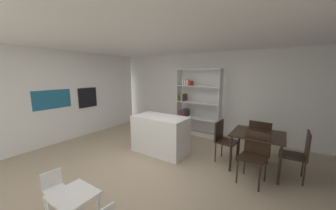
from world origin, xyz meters
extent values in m
plane|color=tan|center=(0.00, 0.00, 0.00)|extent=(9.78, 9.78, 0.00)
cube|color=white|center=(0.00, 0.00, 2.60)|extent=(7.11, 5.84, 0.06)
cube|color=white|center=(0.00, 2.89, 1.29)|extent=(7.11, 0.06, 2.57)
cube|color=white|center=(-3.18, 0.00, 1.29)|extent=(0.62, 5.26, 2.57)
cube|color=#1E6084|center=(-2.87, -0.35, 1.25)|extent=(0.01, 0.97, 0.51)
cube|color=black|center=(-2.85, 0.68, 1.19)|extent=(0.04, 0.60, 0.61)
cylinder|color=#B7BABC|center=(-2.89, 0.68, 1.44)|extent=(0.02, 0.48, 0.02)
cube|color=white|center=(-0.12, 0.80, 0.45)|extent=(1.32, 0.70, 0.91)
cube|color=white|center=(-0.58, 2.52, 1.04)|extent=(0.02, 0.34, 2.08)
cube|color=white|center=(0.80, 2.52, 1.04)|extent=(0.02, 0.34, 2.08)
cube|color=white|center=(0.11, 2.52, 2.07)|extent=(1.40, 0.34, 0.02)
cube|color=white|center=(0.11, 2.52, 0.01)|extent=(1.40, 0.34, 0.02)
cube|color=white|center=(0.11, 2.52, 0.53)|extent=(1.35, 0.34, 0.02)
cube|color=white|center=(0.11, 2.52, 1.04)|extent=(1.35, 0.34, 0.02)
cube|color=white|center=(0.11, 2.52, 1.55)|extent=(1.35, 0.34, 0.02)
cube|color=#338E4C|center=(-0.49, 2.52, 0.13)|extent=(0.03, 0.28, 0.22)
cube|color=silver|center=(-0.44, 2.52, 0.11)|extent=(0.04, 0.28, 0.17)
cube|color=orange|center=(-0.39, 2.52, 0.12)|extent=(0.04, 0.28, 0.20)
cube|color=red|center=(-0.47, 2.52, 0.64)|extent=(0.05, 0.28, 0.20)
cube|color=#2D6BAD|center=(-0.40, 2.52, 0.67)|extent=(0.05, 0.28, 0.25)
cube|color=red|center=(-0.33, 2.52, 0.66)|extent=(0.04, 0.28, 0.24)
cube|color=#38383D|center=(-0.27, 2.52, 0.65)|extent=(0.04, 0.28, 0.22)
cube|color=#38383D|center=(-0.48, 2.52, 1.14)|extent=(0.05, 0.28, 0.17)
cube|color=gold|center=(-0.42, 2.52, 1.18)|extent=(0.05, 0.28, 0.25)
cube|color=#38383D|center=(-0.37, 2.52, 1.16)|extent=(0.05, 0.28, 0.22)
cube|color=silver|center=(-0.38, 2.52, 1.67)|extent=(0.05, 0.28, 0.21)
cube|color=silver|center=(-0.31, 2.52, 1.66)|extent=(0.04, 0.28, 0.21)
cube|color=silver|center=(-0.24, 2.52, 1.65)|extent=(0.06, 0.28, 0.18)
cube|color=red|center=(-0.16, 2.52, 1.63)|extent=(0.06, 0.28, 0.15)
cube|color=white|center=(0.29, -1.62, 0.45)|extent=(0.51, 0.46, 0.03)
cube|color=white|center=(0.07, -1.43, 0.22)|extent=(0.04, 0.04, 0.44)
cube|color=white|center=(0.51, -1.43, 0.22)|extent=(0.04, 0.04, 0.44)
cube|color=white|center=(-0.18, -1.62, 0.33)|extent=(0.29, 0.29, 0.02)
cube|color=white|center=(-0.29, -1.60, 0.46)|extent=(0.06, 0.26, 0.23)
cube|color=white|center=(-0.09, -1.74, 0.16)|extent=(0.03, 0.03, 0.32)
cube|color=white|center=(-0.06, -1.53, 0.16)|extent=(0.03, 0.03, 0.32)
cube|color=white|center=(-0.30, -1.71, 0.16)|extent=(0.03, 0.03, 0.32)
cube|color=white|center=(-0.27, -1.50, 0.16)|extent=(0.03, 0.03, 0.32)
cube|color=black|center=(1.99, 1.18, 0.75)|extent=(0.95, 0.86, 0.03)
cylinder|color=black|center=(1.57, 0.82, 0.37)|extent=(0.04, 0.04, 0.73)
cylinder|color=black|center=(2.40, 0.82, 0.37)|extent=(0.04, 0.04, 0.73)
cylinder|color=black|center=(1.57, 1.55, 0.37)|extent=(0.04, 0.04, 0.73)
cylinder|color=black|center=(2.40, 1.55, 0.37)|extent=(0.04, 0.04, 0.73)
cube|color=black|center=(2.58, 1.18, 0.45)|extent=(0.43, 0.41, 0.03)
cube|color=black|center=(2.78, 1.19, 0.69)|extent=(0.03, 0.41, 0.46)
cylinder|color=black|center=(2.40, 1.36, 0.22)|extent=(0.03, 0.03, 0.44)
cylinder|color=black|center=(2.40, 1.01, 0.22)|extent=(0.03, 0.03, 0.44)
cylinder|color=black|center=(2.76, 1.36, 0.22)|extent=(0.03, 0.03, 0.44)
cylinder|color=black|center=(2.77, 1.01, 0.22)|extent=(0.03, 0.03, 0.44)
cube|color=black|center=(1.99, 1.73, 0.46)|extent=(0.46, 0.42, 0.03)
cube|color=black|center=(1.98, 1.54, 0.70)|extent=(0.44, 0.05, 0.44)
cylinder|color=black|center=(2.19, 1.90, 0.22)|extent=(0.03, 0.03, 0.45)
cylinder|color=black|center=(1.80, 1.91, 0.22)|extent=(0.03, 0.03, 0.45)
cylinder|color=black|center=(2.17, 1.55, 0.22)|extent=(0.03, 0.03, 0.45)
cylinder|color=black|center=(1.79, 1.57, 0.22)|extent=(0.03, 0.03, 0.45)
cube|color=black|center=(1.99, 0.64, 0.47)|extent=(0.48, 0.50, 0.03)
cube|color=black|center=(2.02, 0.84, 0.69)|extent=(0.43, 0.09, 0.42)
cylinder|color=black|center=(1.78, 0.47, 0.23)|extent=(0.03, 0.03, 0.45)
cylinder|color=black|center=(2.14, 0.42, 0.23)|extent=(0.03, 0.03, 0.45)
cylinder|color=black|center=(1.83, 0.85, 0.23)|extent=(0.03, 0.03, 0.45)
cylinder|color=black|center=(2.20, 0.80, 0.23)|extent=(0.03, 0.03, 0.45)
cube|color=black|center=(1.39, 1.18, 0.46)|extent=(0.44, 0.46, 0.03)
cube|color=black|center=(1.21, 1.20, 0.69)|extent=(0.07, 0.43, 0.43)
cylinder|color=black|center=(1.55, 0.99, 0.22)|extent=(0.03, 0.03, 0.45)
cylinder|color=black|center=(1.58, 1.35, 0.22)|extent=(0.03, 0.03, 0.45)
cylinder|color=black|center=(1.20, 1.02, 0.22)|extent=(0.03, 0.03, 0.45)
cylinder|color=black|center=(1.24, 1.38, 0.22)|extent=(0.03, 0.03, 0.45)
camera|label=1|loc=(2.37, -2.66, 1.92)|focal=19.32mm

